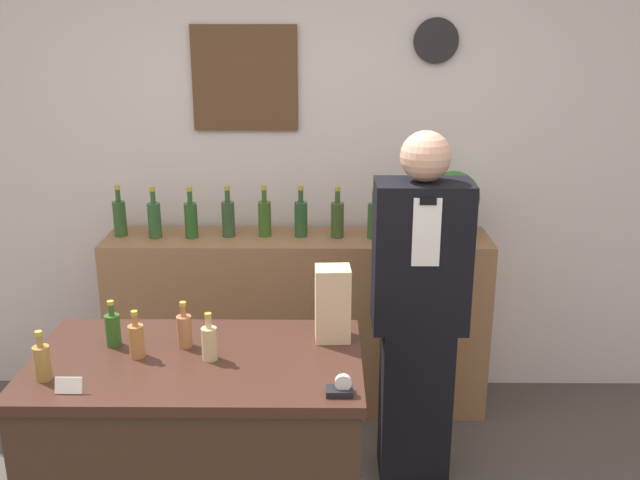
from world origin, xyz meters
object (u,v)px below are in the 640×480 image
(potted_plant, at_px, (453,203))
(paper_bag, at_px, (333,304))
(shopkeeper, at_px, (418,314))
(tape_dispenser, at_px, (341,388))

(potted_plant, height_order, paper_bag, potted_plant)
(shopkeeper, height_order, potted_plant, shopkeeper)
(paper_bag, bearing_deg, tape_dispenser, -86.76)
(paper_bag, xyz_separation_m, tape_dispenser, (0.02, -0.43, -0.12))
(paper_bag, bearing_deg, shopkeeper, 49.98)
(potted_plant, relative_size, paper_bag, 1.24)
(potted_plant, distance_m, tape_dispenser, 1.68)
(shopkeeper, xyz_separation_m, tape_dispenser, (-0.37, -0.90, 0.13))
(tape_dispenser, bearing_deg, potted_plant, 68.14)
(shopkeeper, height_order, paper_bag, shopkeeper)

